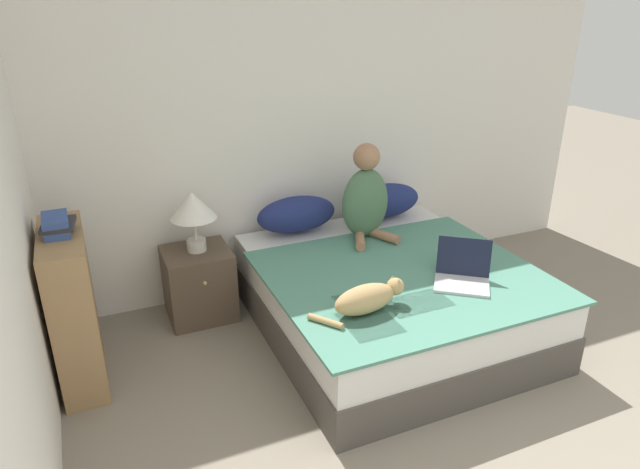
% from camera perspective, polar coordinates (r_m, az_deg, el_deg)
% --- Properties ---
extents(wall_back, '(5.12, 0.05, 2.55)m').
position_cam_1_polar(wall_back, '(4.50, -0.35, 10.82)').
color(wall_back, white).
rests_on(wall_back, ground_plane).
extents(wall_side, '(0.05, 4.05, 2.55)m').
position_cam_1_polar(wall_side, '(2.69, -29.30, -1.00)').
color(wall_side, white).
rests_on(wall_side, ground_plane).
extents(bed, '(1.75, 1.91, 0.52)m').
position_cam_1_polar(bed, '(4.05, 6.92, -6.28)').
color(bed, '#4C4742').
rests_on(bed, ground_plane).
extents(pillow_near, '(0.63, 0.28, 0.28)m').
position_cam_1_polar(pillow_near, '(4.37, -2.36, 2.03)').
color(pillow_near, navy).
rests_on(pillow_near, bed).
extents(pillow_far, '(0.63, 0.28, 0.28)m').
position_cam_1_polar(pillow_far, '(4.68, 6.41, 3.37)').
color(pillow_far, navy).
rests_on(pillow_far, bed).
extents(person_sitting, '(0.37, 0.36, 0.72)m').
position_cam_1_polar(person_sitting, '(4.22, 4.59, 3.66)').
color(person_sitting, '#476B4C').
rests_on(person_sitting, bed).
extents(cat_tabby, '(0.61, 0.23, 0.17)m').
position_cam_1_polar(cat_tabby, '(3.32, 4.76, -6.36)').
color(cat_tabby, tan).
rests_on(cat_tabby, bed).
extents(laptop_open, '(0.45, 0.45, 0.26)m').
position_cam_1_polar(laptop_open, '(3.74, 14.05, -3.93)').
color(laptop_open, '#B7B7BC').
rests_on(laptop_open, bed).
extents(nightstand, '(0.47, 0.46, 0.53)m').
position_cam_1_polar(nightstand, '(4.29, -12.00, -4.82)').
color(nightstand, brown).
rests_on(nightstand, ground_plane).
extents(table_lamp, '(0.33, 0.33, 0.44)m').
position_cam_1_polar(table_lamp, '(4.06, -12.58, 2.56)').
color(table_lamp, beige).
rests_on(table_lamp, nightstand).
extents(bookshelf, '(0.25, 0.74, 0.97)m').
position_cam_1_polar(bookshelf, '(3.77, -23.44, -6.73)').
color(bookshelf, '#99754C').
rests_on(bookshelf, ground_plane).
extents(book_stack_top, '(0.20, 0.25, 0.11)m').
position_cam_1_polar(book_stack_top, '(3.55, -24.82, 0.88)').
color(book_stack_top, '#334C8E').
rests_on(book_stack_top, bookshelf).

